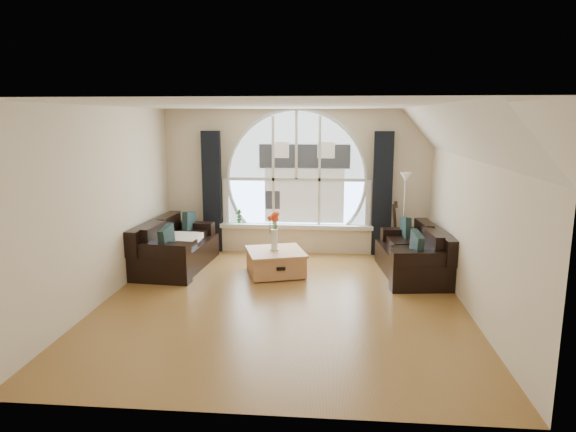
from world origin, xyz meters
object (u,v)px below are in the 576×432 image
object	(u,v)px
floor_lamp	(404,217)
potted_plant	(239,216)
vase_flowers	(274,227)
coffee_chest	(276,261)
guitar	(394,229)
sofa_right	(413,251)
sofa_left	(176,245)

from	to	relation	value
floor_lamp	potted_plant	distance (m)	3.08
vase_flowers	floor_lamp	size ratio (longest dim) A/B	0.44
coffee_chest	guitar	world-z (taller)	guitar
sofa_right	potted_plant	bearing A→B (deg)	151.51
sofa_right	coffee_chest	xyz separation A→B (m)	(-2.24, -0.13, -0.18)
coffee_chest	vase_flowers	bearing A→B (deg)	125.65
floor_lamp	guitar	size ratio (longest dim) A/B	1.51
sofa_left	guitar	bearing A→B (deg)	19.65
vase_flowers	guitar	size ratio (longest dim) A/B	0.66
sofa_left	potted_plant	xyz separation A→B (m)	(0.87, 1.18, 0.28)
coffee_chest	guitar	distance (m)	2.42
coffee_chest	vase_flowers	xyz separation A→B (m)	(-0.02, 0.02, 0.57)
guitar	sofa_right	bearing A→B (deg)	-104.56
guitar	potted_plant	size ratio (longest dim) A/B	3.93
coffee_chest	potted_plant	bearing A→B (deg)	104.56
floor_lamp	potted_plant	bearing A→B (deg)	172.08
coffee_chest	sofa_left	bearing A→B (deg)	155.78
coffee_chest	vase_flowers	world-z (taller)	vase_flowers
floor_lamp	potted_plant	size ratio (longest dim) A/B	5.93
vase_flowers	potted_plant	world-z (taller)	vase_flowers
sofa_left	vase_flowers	distance (m)	1.76
sofa_left	sofa_right	size ratio (longest dim) A/B	1.04
sofa_right	floor_lamp	size ratio (longest dim) A/B	1.11
vase_flowers	guitar	distance (m)	2.43
sofa_right	guitar	size ratio (longest dim) A/B	1.68
potted_plant	sofa_left	bearing A→B (deg)	-126.27
coffee_chest	floor_lamp	bearing A→B (deg)	6.63
sofa_right	potted_plant	xyz separation A→B (m)	(-3.10, 1.26, 0.28)
guitar	vase_flowers	bearing A→B (deg)	-173.30
guitar	potted_plant	world-z (taller)	guitar
sofa_left	vase_flowers	world-z (taller)	vase_flowers
potted_plant	floor_lamp	bearing A→B (deg)	-7.92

